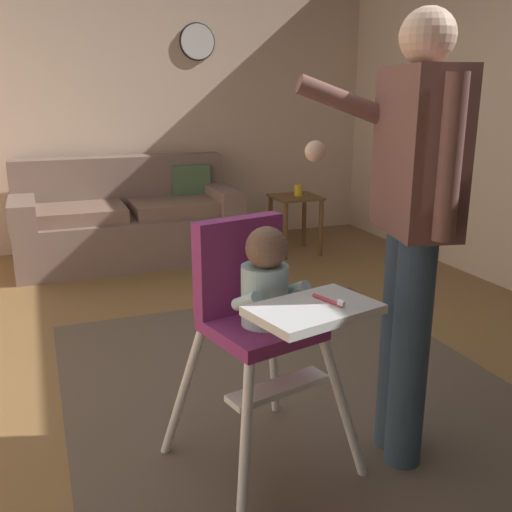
% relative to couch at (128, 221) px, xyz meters
% --- Properties ---
extents(ground, '(6.13, 7.59, 0.10)m').
position_rel_couch_xyz_m(ground, '(0.21, -2.51, -0.38)').
color(ground, brown).
extents(wall_far, '(5.33, 0.06, 2.71)m').
position_rel_couch_xyz_m(wall_far, '(0.21, 0.52, 1.02)').
color(wall_far, beige).
rests_on(wall_far, ground).
extents(area_rug, '(2.10, 2.64, 0.01)m').
position_rel_couch_xyz_m(area_rug, '(0.35, -2.70, -0.33)').
color(area_rug, brown).
rests_on(area_rug, ground).
extents(couch, '(1.85, 0.86, 0.86)m').
position_rel_couch_xyz_m(couch, '(0.00, 0.00, 0.00)').
color(couch, '#7B6257').
rests_on(couch, ground).
extents(high_chair, '(0.72, 0.82, 0.96)m').
position_rel_couch_xyz_m(high_chair, '(0.01, -3.10, 0.34)').
color(high_chair, white).
rests_on(high_chair, ground).
extents(adult_standing, '(0.51, 0.57, 1.68)m').
position_rel_couch_xyz_m(adult_standing, '(0.55, -3.23, 0.62)').
color(adult_standing, '#334A5E').
rests_on(adult_standing, ground).
extents(side_table, '(0.40, 0.40, 0.52)m').
position_rel_couch_xyz_m(side_table, '(1.43, -0.35, 0.05)').
color(side_table, brown).
rests_on(side_table, ground).
extents(sippy_cup, '(0.07, 0.07, 0.10)m').
position_rel_couch_xyz_m(sippy_cup, '(1.45, -0.35, 0.24)').
color(sippy_cup, gold).
rests_on(sippy_cup, side_table).
extents(wall_clock, '(0.33, 0.04, 0.33)m').
position_rel_couch_xyz_m(wall_clock, '(0.79, 0.48, 1.51)').
color(wall_clock, white).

